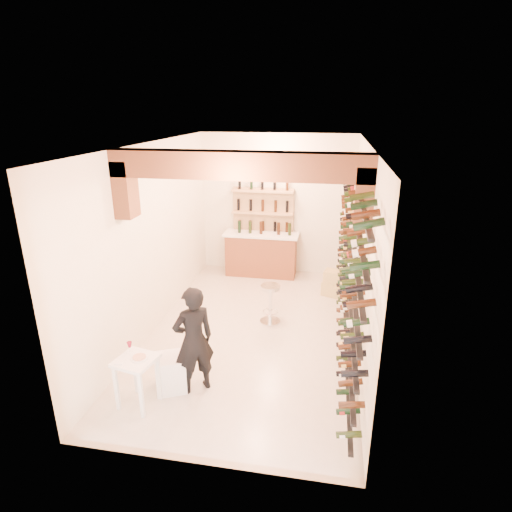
{
  "coord_description": "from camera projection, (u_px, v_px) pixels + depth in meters",
  "views": [
    {
      "loc": [
        1.22,
        -6.47,
        3.76
      ],
      "look_at": [
        0.0,
        0.3,
        1.3
      ],
      "focal_mm": 29.62,
      "sensor_mm": 36.0,
      "label": 1
    }
  ],
  "objects": [
    {
      "name": "crate_upper",
      "position": [
        335.0,
        277.0,
        8.73
      ],
      "size": [
        0.5,
        0.4,
        0.26
      ],
      "primitive_type": "cube",
      "rotation": [
        0.0,
        0.0,
        -0.25
      ],
      "color": "tan",
      "rests_on": "crate_lower"
    },
    {
      "name": "person",
      "position": [
        194.0,
        340.0,
        5.68
      ],
      "size": [
        0.68,
        0.64,
        1.55
      ],
      "primitive_type": "imported",
      "rotation": [
        0.0,
        0.0,
        3.81
      ],
      "color": "black",
      "rests_on": "ground"
    },
    {
      "name": "back_shelving",
      "position": [
        263.0,
        224.0,
        9.8
      ],
      "size": [
        1.4,
        0.31,
        2.73
      ],
      "color": "tan",
      "rests_on": "ground"
    },
    {
      "name": "back_counter",
      "position": [
        261.0,
        253.0,
        9.79
      ],
      "size": [
        1.7,
        0.62,
        1.29
      ],
      "color": "brown",
      "rests_on": "ground"
    },
    {
      "name": "white_stool",
      "position": [
        170.0,
        373.0,
        5.86
      ],
      "size": [
        0.54,
        0.54,
        0.51
      ],
      "primitive_type": "cube",
      "rotation": [
        0.0,
        0.0,
        0.43
      ],
      "color": "white",
      "rests_on": "ground"
    },
    {
      "name": "crate_lower",
      "position": [
        334.0,
        289.0,
        8.82
      ],
      "size": [
        0.56,
        0.48,
        0.28
      ],
      "primitive_type": "cube",
      "rotation": [
        0.0,
        0.0,
        -0.36
      ],
      "color": "tan",
      "rests_on": "ground"
    },
    {
      "name": "ground",
      "position": [
        253.0,
        331.0,
        7.46
      ],
      "size": [
        6.0,
        6.0,
        0.0
      ],
      "primitive_type": "plane",
      "color": "beige",
      "rests_on": "ground"
    },
    {
      "name": "tasting_table",
      "position": [
        136.0,
        367.0,
        5.45
      ],
      "size": [
        0.57,
        0.57,
        0.84
      ],
      "rotation": [
        0.0,
        0.0,
        -0.21
      ],
      "color": "white",
      "rests_on": "ground"
    },
    {
      "name": "chrome_barstool",
      "position": [
        270.0,
        301.0,
        7.63
      ],
      "size": [
        0.38,
        0.38,
        0.73
      ],
      "rotation": [
        0.0,
        0.0,
        0.06
      ],
      "color": "silver",
      "rests_on": "ground"
    },
    {
      "name": "wine_rack",
      "position": [
        348.0,
        253.0,
        6.68
      ],
      "size": [
        0.32,
        5.7,
        2.56
      ],
      "color": "black",
      "rests_on": "ground"
    },
    {
      "name": "room_shell",
      "position": [
        250.0,
        210.0,
        6.46
      ],
      "size": [
        3.52,
        6.02,
        3.21
      ],
      "color": "white",
      "rests_on": "ground"
    }
  ]
}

